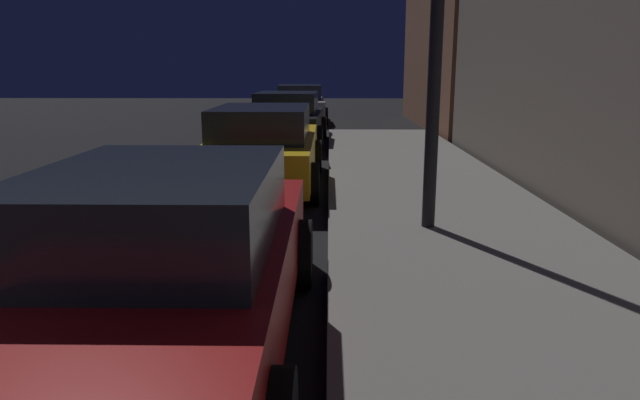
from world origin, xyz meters
TOP-DOWN VIEW (x-y plane):
  - car_red at (2.85, 3.44)m, footprint 2.00×4.52m
  - car_yellow_cab at (2.85, 9.62)m, footprint 2.01×4.52m
  - car_black at (2.85, 15.44)m, footprint 2.15×4.37m
  - car_silver at (2.85, 22.16)m, footprint 2.22×4.53m

SIDE VIEW (x-z plane):
  - car_black at x=2.85m, z-range -0.01..1.42m
  - car_red at x=2.85m, z-range -0.01..1.42m
  - car_yellow_cab at x=2.85m, z-range 0.00..1.43m
  - car_silver at x=2.85m, z-range 0.00..1.43m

